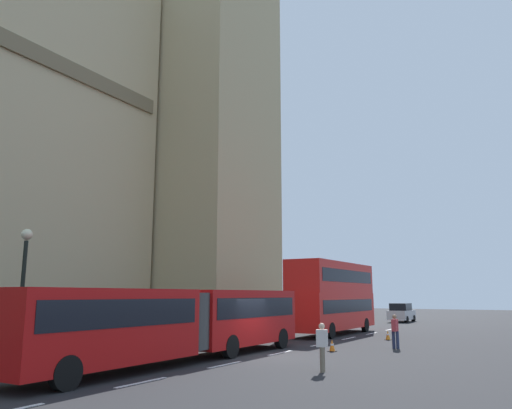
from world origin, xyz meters
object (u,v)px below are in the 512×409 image
articulated_bus (182,318)px  traffic_cone_west (332,346)px  street_lamp (23,285)px  pedestrian_near_cones (322,345)px  traffic_cone_middle (388,335)px  pedestrian_by_kerb (395,330)px  sedan_lead (401,313)px  double_decker_bus (333,295)px

articulated_bus → traffic_cone_west: articulated_bus is taller
street_lamp → pedestrian_near_cones: 11.74m
traffic_cone_middle → pedestrian_by_kerb: pedestrian_by_kerb is taller
sedan_lead → traffic_cone_middle: 21.22m
double_decker_bus → street_lamp: bearing=167.8°
sedan_lead → traffic_cone_middle: size_ratio=7.59×
double_decker_bus → pedestrian_near_cones: bearing=-159.5°
sedan_lead → pedestrian_by_kerb: size_ratio=2.60×
articulated_bus → traffic_cone_middle: articulated_bus is taller
street_lamp → pedestrian_by_kerb: size_ratio=3.12×
double_decker_bus → pedestrian_by_kerb: 9.52m
articulated_bus → street_lamp: size_ratio=3.04×
double_decker_bus → traffic_cone_middle: double_decker_bus is taller
traffic_cone_west → street_lamp: size_ratio=0.11×
double_decker_bus → pedestrian_near_cones: 17.24m
traffic_cone_middle → street_lamp: street_lamp is taller
double_decker_bus → sedan_lead: (18.32, 0.05, -1.80)m
sedan_lead → pedestrian_by_kerb: sedan_lead is taller
articulated_bus → double_decker_bus: double_decker_bus is taller
traffic_cone_middle → street_lamp: size_ratio=0.11×
traffic_cone_middle → pedestrian_near_cones: pedestrian_near_cones is taller
double_decker_bus → traffic_cone_middle: size_ratio=18.05×
sedan_lead → pedestrian_by_kerb: (-25.35, -6.22, -0.00)m
sedan_lead → traffic_cone_west: size_ratio=7.59×
street_lamp → pedestrian_by_kerb: bearing=-37.8°
articulated_bus → pedestrian_near_cones: bearing=-85.2°
articulated_bus → traffic_cone_west: (6.65, -3.88, -1.46)m
street_lamp → pedestrian_by_kerb: street_lamp is taller
traffic_cone_west → street_lamp: street_lamp is taller
sedan_lead → street_lamp: size_ratio=0.83×
double_decker_bus → street_lamp: size_ratio=1.99×
double_decker_bus → pedestrian_near_cones: double_decker_bus is taller
pedestrian_near_cones → pedestrian_by_kerb: (9.03, -0.15, 0.00)m
street_lamp → articulated_bus: bearing=-46.7°
articulated_bus → pedestrian_by_kerb: size_ratio=9.47×
pedestrian_near_cones → street_lamp: bearing=114.3°
articulated_bus → traffic_cone_middle: 14.91m
sedan_lead → traffic_cone_middle: sedan_lead is taller
traffic_cone_middle → traffic_cone_west: bearing=175.7°
traffic_cone_west → street_lamp: bearing=142.4°
articulated_bus → pedestrian_near_cones: articulated_bus is taller
traffic_cone_middle → sedan_lead: bearing=12.3°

